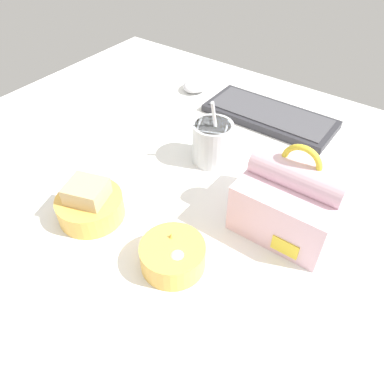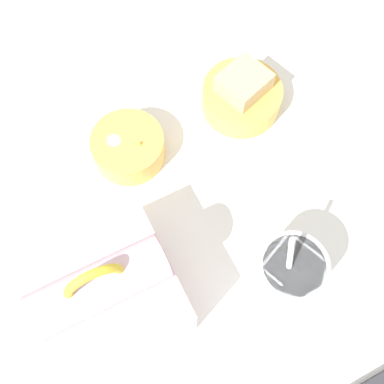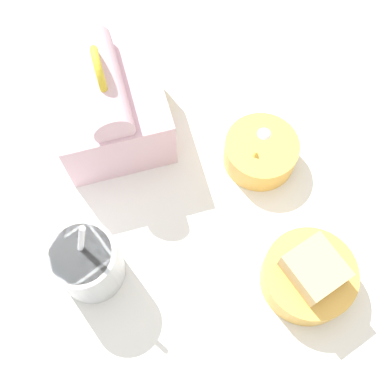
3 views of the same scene
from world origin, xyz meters
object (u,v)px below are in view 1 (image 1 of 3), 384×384
object	(u,v)px
bento_bowl_sandwich	(90,204)
keyboard	(270,116)
lunch_bag	(292,198)
computer_mouse	(196,85)
bento_bowl_snacks	(173,255)
soup_cup	(212,142)

from	to	relation	value
bento_bowl_sandwich	keyboard	bearing A→B (deg)	77.10
lunch_bag	computer_mouse	world-z (taller)	lunch_bag
bento_bowl_snacks	computer_mouse	size ratio (longest dim) A/B	1.27
bento_bowl_snacks	computer_mouse	world-z (taller)	bento_bowl_snacks
soup_cup	bento_bowl_snacks	bearing A→B (deg)	-69.03
keyboard	soup_cup	world-z (taller)	soup_cup
lunch_bag	bento_bowl_sandwich	size ratio (longest dim) A/B	1.42
keyboard	bento_bowl_sandwich	size ratio (longest dim) A/B	2.65
keyboard	soup_cup	xyz separation A→B (cm)	(-2.61, -22.25, 3.75)
soup_cup	computer_mouse	bearing A→B (deg)	131.47
lunch_bag	keyboard	bearing A→B (deg)	122.37
lunch_bag	computer_mouse	xyz separation A→B (cm)	(-42.65, 31.45, -4.55)
keyboard	lunch_bag	xyz separation A→B (cm)	(18.81, -29.68, 5.00)
lunch_bag	computer_mouse	bearing A→B (deg)	143.60
bento_bowl_snacks	keyboard	bearing A→B (deg)	98.91
lunch_bag	soup_cup	distance (cm)	22.71
lunch_bag	soup_cup	size ratio (longest dim) A/B	1.13
keyboard	soup_cup	bearing A→B (deg)	-96.69
bento_bowl_sandwich	bento_bowl_snacks	world-z (taller)	bento_bowl_sandwich
keyboard	bento_bowl_sandwich	bearing A→B (deg)	-102.90
soup_cup	computer_mouse	xyz separation A→B (cm)	(-21.23, 24.02, -3.30)
soup_cup	computer_mouse	distance (cm)	32.23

